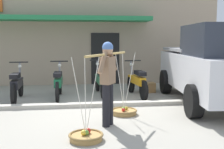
# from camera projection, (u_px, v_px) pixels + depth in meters

# --- Properties ---
(ground_plane) EXTENTS (90.00, 90.00, 0.00)m
(ground_plane) POSITION_uv_depth(u_px,v_px,m) (93.00, 114.00, 6.59)
(ground_plane) COLOR #9E998C
(sidewalk_curb) EXTENTS (20.00, 0.24, 0.10)m
(sidewalk_curb) POSITION_uv_depth(u_px,v_px,m) (92.00, 105.00, 7.28)
(sidewalk_curb) COLOR #BAB4A5
(sidewalk_curb) RESTS_ON ground
(fruit_vendor) EXTENTS (0.98, 1.61, 1.70)m
(fruit_vendor) POSITION_uv_depth(u_px,v_px,m) (108.00, 78.00, 5.56)
(fruit_vendor) COLOR black
(fruit_vendor) RESTS_ON ground
(fruit_basket_left_side) EXTENTS (0.61, 0.61, 1.45)m
(fruit_basket_left_side) POSITION_uv_depth(u_px,v_px,m) (86.00, 136.00, 4.84)
(fruit_basket_left_side) COLOR #B2894C
(fruit_basket_left_side) RESTS_ON ground
(fruit_basket_right_side) EXTENTS (0.61, 0.61, 1.45)m
(fruit_basket_right_side) POSITION_uv_depth(u_px,v_px,m) (124.00, 111.00, 6.51)
(fruit_basket_right_side) COLOR #B2894C
(fruit_basket_right_side) RESTS_ON ground
(motorcycle_nearest_shop) EXTENTS (0.54, 1.82, 1.09)m
(motorcycle_nearest_shop) POSITION_uv_depth(u_px,v_px,m) (17.00, 85.00, 7.93)
(motorcycle_nearest_shop) COLOR black
(motorcycle_nearest_shop) RESTS_ON ground
(motorcycle_second_in_row) EXTENTS (0.54, 1.82, 1.09)m
(motorcycle_second_in_row) POSITION_uv_depth(u_px,v_px,m) (59.00, 83.00, 8.28)
(motorcycle_second_in_row) COLOR black
(motorcycle_second_in_row) RESTS_ON ground
(motorcycle_third_in_row) EXTENTS (0.54, 1.82, 1.09)m
(motorcycle_third_in_row) POSITION_uv_depth(u_px,v_px,m) (100.00, 81.00, 8.80)
(motorcycle_third_in_row) COLOR black
(motorcycle_third_in_row) RESTS_ON ground
(motorcycle_end_of_row) EXTENTS (0.54, 1.82, 1.09)m
(motorcycle_end_of_row) POSITION_uv_depth(u_px,v_px,m) (137.00, 82.00, 8.56)
(motorcycle_end_of_row) COLOR black
(motorcycle_end_of_row) RESTS_ON ground
(parked_truck) EXTENTS (2.53, 4.87, 2.10)m
(parked_truck) POSITION_uv_depth(u_px,v_px,m) (214.00, 66.00, 7.44)
(parked_truck) COLOR silver
(parked_truck) RESTS_ON ground
(storefront_building) EXTENTS (13.00, 6.00, 4.20)m
(storefront_building) POSITION_uv_depth(u_px,v_px,m) (58.00, 32.00, 12.99)
(storefront_building) COLOR tan
(storefront_building) RESTS_ON ground
(wooden_crate) EXTENTS (0.44, 0.36, 0.32)m
(wooden_crate) POSITION_uv_depth(u_px,v_px,m) (148.00, 87.00, 9.28)
(wooden_crate) COLOR olive
(wooden_crate) RESTS_ON ground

